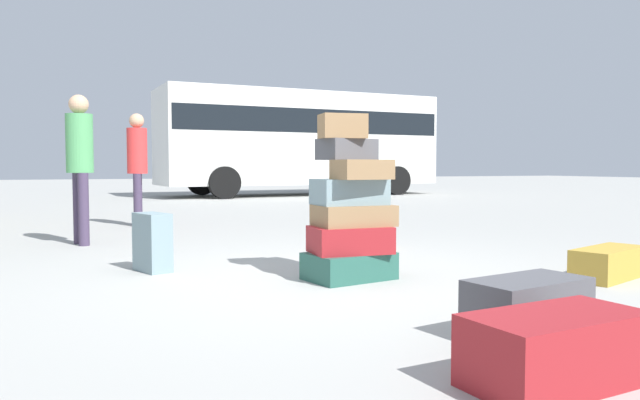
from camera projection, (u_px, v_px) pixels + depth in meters
name	position (u px, v px, depth m)	size (l,w,h in m)	color
ground_plane	(321.00, 278.00, 4.94)	(80.00, 80.00, 0.00)	#9E9E99
suitcase_tower	(350.00, 214.00, 4.90)	(0.74, 0.66, 1.33)	#26594C
suitcase_charcoal_upright_blue	(527.00, 308.00, 3.24)	(0.67, 0.35, 0.31)	#4C4C51
suitcase_tan_foreground_far	(608.00, 263.00, 4.91)	(0.76, 0.32, 0.25)	#B28C33
suitcase_maroon_left_side	(556.00, 349.00, 2.53)	(0.78, 0.40, 0.30)	maroon
suitcase_slate_right_side	(152.00, 242.00, 5.25)	(0.20, 0.38, 0.51)	gray
suitcase_tan_behind_tower	(357.00, 241.00, 6.68)	(0.57, 0.41, 0.17)	#B28C33
person_bearded_onlooker	(137.00, 159.00, 9.22)	(0.30, 0.34, 1.70)	#3F334C
person_tourist_with_camera	(80.00, 156.00, 6.98)	(0.30, 0.33, 1.73)	#3F334C
parked_bus	(299.00, 137.00, 19.04)	(8.76, 3.08, 3.15)	silver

